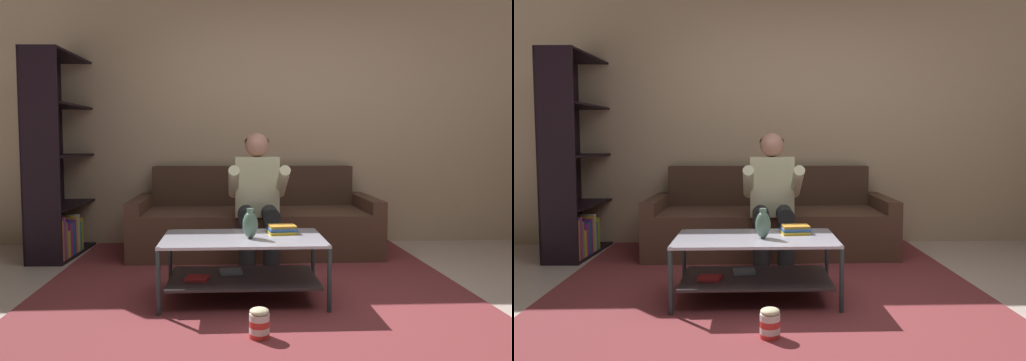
% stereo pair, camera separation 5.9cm
% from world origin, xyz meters
% --- Properties ---
extents(ground, '(16.80, 16.80, 0.00)m').
position_xyz_m(ground, '(0.00, 0.00, 0.00)').
color(ground, beige).
extents(back_partition, '(8.40, 0.12, 2.90)m').
position_xyz_m(back_partition, '(0.00, 2.46, 1.45)').
color(back_partition, '#C7AB89').
rests_on(back_partition, ground).
extents(couch, '(2.29, 0.94, 0.82)m').
position_xyz_m(couch, '(-0.38, 1.93, 0.27)').
color(couch, '#503528').
rests_on(couch, ground).
extents(person_seated_center, '(0.50, 0.58, 1.15)m').
position_xyz_m(person_seated_center, '(-0.38, 1.38, 0.63)').
color(person_seated_center, '#222528').
rests_on(person_seated_center, ground).
extents(coffee_table, '(1.08, 0.64, 0.43)m').
position_xyz_m(coffee_table, '(-0.54, 0.48, 0.29)').
color(coffee_table, '#B7B4C7').
rests_on(coffee_table, ground).
extents(area_rug, '(3.10, 3.40, 0.01)m').
position_xyz_m(area_rug, '(-0.46, 1.08, 0.01)').
color(area_rug, brown).
rests_on(area_rug, ground).
extents(vase, '(0.10, 0.10, 0.20)m').
position_xyz_m(vase, '(-0.48, 0.44, 0.53)').
color(vase, '#4E6E5B').
rests_on(vase, coffee_table).
extents(book_stack, '(0.21, 0.19, 0.06)m').
position_xyz_m(book_stack, '(-0.25, 0.60, 0.46)').
color(book_stack, gold).
rests_on(book_stack, coffee_table).
extents(bookshelf, '(0.38, 1.12, 1.89)m').
position_xyz_m(bookshelf, '(-2.25, 1.95, 0.72)').
color(bookshelf, black).
rests_on(bookshelf, ground).
extents(popcorn_tub, '(0.11, 0.11, 0.18)m').
position_xyz_m(popcorn_tub, '(-0.46, -0.21, 0.09)').
color(popcorn_tub, red).
rests_on(popcorn_tub, ground).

